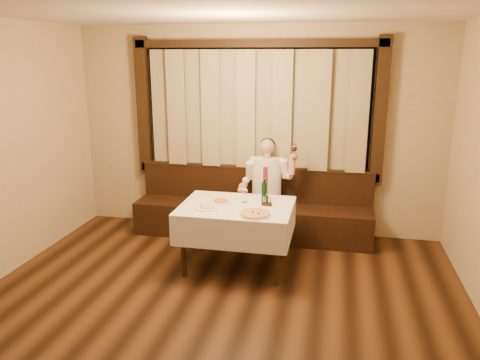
% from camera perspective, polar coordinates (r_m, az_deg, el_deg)
% --- Properties ---
extents(room, '(5.01, 6.01, 2.81)m').
position_cam_1_polar(room, '(4.44, -2.47, 3.17)').
color(room, black).
rests_on(room, ground).
extents(banquette, '(3.20, 0.61, 0.94)m').
position_cam_1_polar(banquette, '(6.41, 1.51, -4.08)').
color(banquette, black).
rests_on(banquette, ground).
extents(dining_table, '(1.27, 0.97, 0.76)m').
position_cam_1_polar(dining_table, '(5.35, -0.44, -4.16)').
color(dining_table, black).
rests_on(dining_table, ground).
extents(pizza, '(0.34, 0.34, 0.04)m').
position_cam_1_polar(pizza, '(4.99, 1.85, -4.15)').
color(pizza, white).
rests_on(pizza, dining_table).
extents(pasta_red, '(0.27, 0.27, 0.09)m').
position_cam_1_polar(pasta_red, '(5.40, -2.33, -2.40)').
color(pasta_red, white).
rests_on(pasta_red, dining_table).
extents(pasta_cream, '(0.28, 0.28, 0.10)m').
position_cam_1_polar(pasta_cream, '(5.21, -4.00, -3.04)').
color(pasta_cream, white).
rests_on(pasta_cream, dining_table).
extents(green_bottle, '(0.06, 0.06, 0.28)m').
position_cam_1_polar(green_bottle, '(5.41, 2.96, -1.45)').
color(green_bottle, '#115015').
rests_on(green_bottle, dining_table).
extents(table_wine_glass, '(0.07, 0.07, 0.18)m').
position_cam_1_polar(table_wine_glass, '(5.37, 0.58, -1.44)').
color(table_wine_glass, white).
rests_on(table_wine_glass, dining_table).
extents(cruet_caddy, '(0.12, 0.07, 0.12)m').
position_cam_1_polar(cruet_caddy, '(5.30, 3.30, -2.70)').
color(cruet_caddy, black).
rests_on(cruet_caddy, dining_table).
extents(seated_man, '(0.73, 0.55, 1.36)m').
position_cam_1_polar(seated_man, '(6.15, 3.23, -0.19)').
color(seated_man, black).
rests_on(seated_man, ground).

